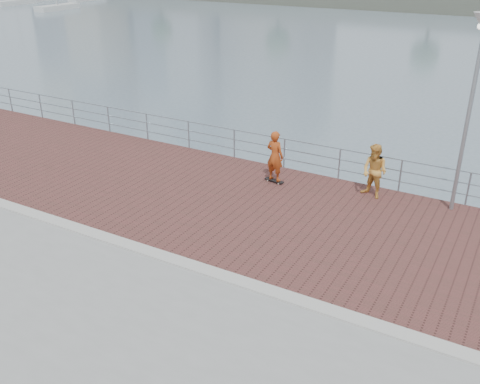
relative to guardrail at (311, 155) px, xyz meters
The scene contains 8 objects.
water 7.50m from the guardrail, 90.00° to the right, with size 400.00×400.00×0.00m, color slate.
brick_lane 3.47m from the guardrail, 90.00° to the right, with size 40.00×6.80×0.02m, color brown.
curb 7.03m from the guardrail, 90.00° to the right, with size 40.00×0.40×0.06m, color #B7B5AD.
guardrail is the anchor object (origin of this frame).
street_lamp 6.11m from the guardrail, 11.16° to the right, with size 0.45×1.30×6.12m.
skateboard 1.66m from the guardrail, 118.73° to the right, with size 0.71×0.28×0.08m.
skateboarder 1.57m from the guardrail, 118.73° to the right, with size 0.62×0.41×1.71m, color #AF4417.
bystander 2.59m from the guardrail, 18.78° to the right, with size 0.84×0.65×1.73m, color gold.
Camera 1 is at (6.37, -9.22, 7.31)m, focal length 40.00 mm.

